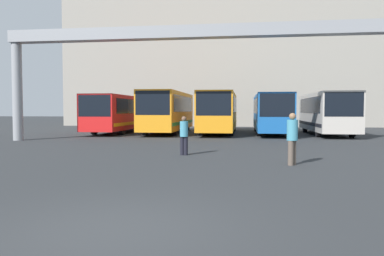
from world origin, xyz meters
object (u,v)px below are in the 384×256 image
(bus_slot_1, at_px, (168,110))
(pedestrian_near_right, at_px, (292,138))
(bus_slot_0, at_px, (122,112))
(bus_slot_2, at_px, (219,110))
(pedestrian_far_center, at_px, (184,134))
(bus_slot_3, at_px, (271,112))
(bus_slot_4, at_px, (326,111))

(bus_slot_1, distance_m, pedestrian_near_right, 18.48)
(bus_slot_0, distance_m, bus_slot_2, 8.21)
(bus_slot_2, distance_m, pedestrian_near_right, 17.90)
(bus_slot_1, relative_size, pedestrian_far_center, 6.45)
(pedestrian_far_center, bearing_deg, bus_slot_1, 109.78)
(bus_slot_0, height_order, pedestrian_near_right, bus_slot_0)
(bus_slot_3, distance_m, bus_slot_4, 4.17)
(bus_slot_0, bearing_deg, pedestrian_near_right, -55.87)
(bus_slot_4, xyz_separation_m, pedestrian_near_right, (-4.58, -16.59, -0.85))
(bus_slot_0, height_order, bus_slot_3, bus_slot_3)
(bus_slot_3, bearing_deg, bus_slot_1, -176.04)
(bus_slot_0, distance_m, bus_slot_4, 16.44)
(bus_slot_1, bearing_deg, bus_slot_2, 10.31)
(bus_slot_1, height_order, pedestrian_far_center, bus_slot_1)
(bus_slot_4, bearing_deg, pedestrian_far_center, -121.25)
(bus_slot_0, distance_m, pedestrian_far_center, 17.04)
(bus_slot_3, height_order, bus_slot_4, bus_slot_4)
(pedestrian_near_right, bearing_deg, bus_slot_1, -119.05)
(bus_slot_3, bearing_deg, bus_slot_0, 179.40)
(bus_slot_4, distance_m, pedestrian_near_right, 17.23)
(bus_slot_2, height_order, pedestrian_far_center, bus_slot_2)
(bus_slot_0, bearing_deg, pedestrian_far_center, -62.96)
(pedestrian_far_center, bearing_deg, bus_slot_4, 64.42)
(bus_slot_2, bearing_deg, bus_slot_1, -169.69)
(bus_slot_0, height_order, bus_slot_1, bus_slot_1)
(bus_slot_2, height_order, bus_slot_3, bus_slot_2)
(bus_slot_2, bearing_deg, bus_slot_4, -6.38)
(bus_slot_2, height_order, bus_slot_4, bus_slot_2)
(bus_slot_2, xyz_separation_m, bus_slot_3, (4.10, -0.18, -0.09))
(bus_slot_3, bearing_deg, pedestrian_near_right, -91.59)
(bus_slot_0, xyz_separation_m, bus_slot_3, (12.31, -0.13, 0.02))
(bus_slot_2, relative_size, pedestrian_far_center, 7.37)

